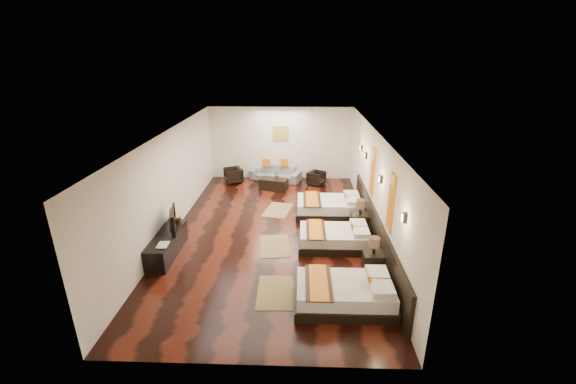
{
  "coord_description": "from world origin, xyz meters",
  "views": [
    {
      "loc": [
        0.77,
        -9.32,
        4.74
      ],
      "look_at": [
        0.44,
        0.24,
        1.1
      ],
      "focal_mm": 23.09,
      "sensor_mm": 36.0,
      "label": 1
    }
  ],
  "objects_px": {
    "sofa": "(276,173)",
    "tv": "(170,220)",
    "bed_near": "(345,293)",
    "book": "(157,245)",
    "bed_mid": "(335,238)",
    "figurine": "(175,216)",
    "table_plant": "(277,176)",
    "nightstand_a": "(373,260)",
    "tv_console": "(167,245)",
    "coffee_table": "(274,184)",
    "nightstand_b": "(360,220)",
    "bed_far": "(330,207)",
    "armchair_left": "(233,175)",
    "armchair_right": "(316,178)"
  },
  "relations": [
    {
      "from": "book",
      "to": "bed_far",
      "type": "bearing_deg",
      "value": 36.46
    },
    {
      "from": "tv",
      "to": "armchair_left",
      "type": "xyz_separation_m",
      "value": [
        0.65,
        5.2,
        -0.53
      ]
    },
    {
      "from": "nightstand_b",
      "to": "figurine",
      "type": "height_order",
      "value": "nightstand_b"
    },
    {
      "from": "sofa",
      "to": "nightstand_b",
      "type": "bearing_deg",
      "value": -40.14
    },
    {
      "from": "bed_near",
      "to": "bed_far",
      "type": "relative_size",
      "value": 0.97
    },
    {
      "from": "bed_near",
      "to": "bed_mid",
      "type": "height_order",
      "value": "bed_near"
    },
    {
      "from": "tv",
      "to": "coffee_table",
      "type": "relative_size",
      "value": 0.96
    },
    {
      "from": "bed_mid",
      "to": "nightstand_b",
      "type": "relative_size",
      "value": 1.96
    },
    {
      "from": "bed_near",
      "to": "bed_mid",
      "type": "distance_m",
      "value": 2.37
    },
    {
      "from": "bed_near",
      "to": "book",
      "type": "bearing_deg",
      "value": 163.46
    },
    {
      "from": "armchair_right",
      "to": "coffee_table",
      "type": "bearing_deg",
      "value": 138.21
    },
    {
      "from": "book",
      "to": "table_plant",
      "type": "height_order",
      "value": "table_plant"
    },
    {
      "from": "bed_far",
      "to": "tv",
      "type": "distance_m",
      "value": 4.77
    },
    {
      "from": "book",
      "to": "table_plant",
      "type": "bearing_deg",
      "value": 65.34
    },
    {
      "from": "bed_far",
      "to": "figurine",
      "type": "distance_m",
      "value": 4.58
    },
    {
      "from": "tv",
      "to": "table_plant",
      "type": "relative_size",
      "value": 3.74
    },
    {
      "from": "tv_console",
      "to": "book",
      "type": "relative_size",
      "value": 5.39
    },
    {
      "from": "sofa",
      "to": "bed_near",
      "type": "bearing_deg",
      "value": -57.56
    },
    {
      "from": "bed_near",
      "to": "book",
      "type": "xyz_separation_m",
      "value": [
        -4.19,
        1.25,
        0.31
      ]
    },
    {
      "from": "bed_mid",
      "to": "nightstand_a",
      "type": "height_order",
      "value": "nightstand_a"
    },
    {
      "from": "figurine",
      "to": "sofa",
      "type": "bearing_deg",
      "value": 65.42
    },
    {
      "from": "bed_far",
      "to": "nightstand_b",
      "type": "distance_m",
      "value": 1.32
    },
    {
      "from": "bed_near",
      "to": "tv",
      "type": "relative_size",
      "value": 2.05
    },
    {
      "from": "nightstand_b",
      "to": "tv",
      "type": "xyz_separation_m",
      "value": [
        -4.9,
        -1.22,
        0.5
      ]
    },
    {
      "from": "nightstand_b",
      "to": "tv_console",
      "type": "relative_size",
      "value": 0.52
    },
    {
      "from": "nightstand_b",
      "to": "table_plant",
      "type": "bearing_deg",
      "value": 127.61
    },
    {
      "from": "bed_near",
      "to": "tv",
      "type": "height_order",
      "value": "tv"
    },
    {
      "from": "sofa",
      "to": "tv",
      "type": "bearing_deg",
      "value": -93.64
    },
    {
      "from": "sofa",
      "to": "armchair_left",
      "type": "distance_m",
      "value": 1.64
    },
    {
      "from": "bed_near",
      "to": "nightstand_a",
      "type": "height_order",
      "value": "nightstand_a"
    },
    {
      "from": "nightstand_b",
      "to": "figurine",
      "type": "distance_m",
      "value": 5.01
    },
    {
      "from": "coffee_table",
      "to": "table_plant",
      "type": "bearing_deg",
      "value": -14.85
    },
    {
      "from": "bed_mid",
      "to": "bed_far",
      "type": "xyz_separation_m",
      "value": [
        0.0,
        1.97,
        0.02
      ]
    },
    {
      "from": "nightstand_b",
      "to": "armchair_right",
      "type": "bearing_deg",
      "value": 105.54
    },
    {
      "from": "nightstand_a",
      "to": "table_plant",
      "type": "xyz_separation_m",
      "value": [
        -2.52,
        5.34,
        0.22
      ]
    },
    {
      "from": "armchair_left",
      "to": "figurine",
      "type": "bearing_deg",
      "value": -33.76
    },
    {
      "from": "tv_console",
      "to": "figurine",
      "type": "height_order",
      "value": "figurine"
    },
    {
      "from": "armchair_left",
      "to": "sofa",
      "type": "bearing_deg",
      "value": 77.04
    },
    {
      "from": "nightstand_b",
      "to": "tv",
      "type": "distance_m",
      "value": 5.07
    },
    {
      "from": "tv_console",
      "to": "coffee_table",
      "type": "height_order",
      "value": "tv_console"
    },
    {
      "from": "nightstand_b",
      "to": "figurine",
      "type": "relative_size",
      "value": 2.93
    },
    {
      "from": "figurine",
      "to": "table_plant",
      "type": "xyz_separation_m",
      "value": [
        2.43,
        3.98,
        -0.18
      ]
    },
    {
      "from": "nightstand_a",
      "to": "coffee_table",
      "type": "xyz_separation_m",
      "value": [
        -2.64,
        5.37,
        -0.11
      ]
    },
    {
      "from": "bed_mid",
      "to": "nightstand_a",
      "type": "xyz_separation_m",
      "value": [
        0.75,
        -1.18,
        0.06
      ]
    },
    {
      "from": "book",
      "to": "armchair_left",
      "type": "xyz_separation_m",
      "value": [
        0.7,
        6.0,
        -0.27
      ]
    },
    {
      "from": "sofa",
      "to": "coffee_table",
      "type": "distance_m",
      "value": 1.03
    },
    {
      "from": "book",
      "to": "table_plant",
      "type": "xyz_separation_m",
      "value": [
        2.43,
        5.29,
        -0.04
      ]
    },
    {
      "from": "bed_near",
      "to": "sofa",
      "type": "distance_m",
      "value": 7.83
    },
    {
      "from": "bed_near",
      "to": "armchair_left",
      "type": "xyz_separation_m",
      "value": [
        -3.49,
        7.24,
        0.04
      ]
    },
    {
      "from": "bed_mid",
      "to": "sofa",
      "type": "distance_m",
      "value": 5.55
    }
  ]
}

